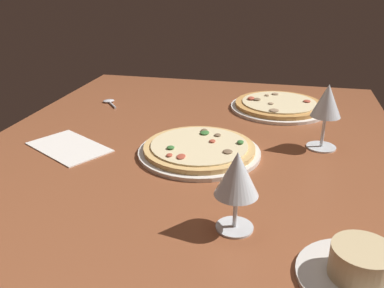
% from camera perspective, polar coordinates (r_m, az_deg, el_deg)
% --- Properties ---
extents(dining_table, '(1.50, 1.10, 0.04)m').
position_cam_1_polar(dining_table, '(1.03, -1.01, -2.73)').
color(dining_table, brown).
rests_on(dining_table, ground).
extents(pizza_main, '(0.31, 0.31, 0.03)m').
position_cam_1_polar(pizza_main, '(1.03, 1.02, -0.74)').
color(pizza_main, silver).
rests_on(pizza_main, dining_table).
extents(pizza_side, '(0.31, 0.31, 0.03)m').
position_cam_1_polar(pizza_side, '(1.39, 11.89, 5.21)').
color(pizza_side, white).
rests_on(pizza_side, dining_table).
extents(ramekin_on_saucer, '(0.19, 0.19, 0.06)m').
position_cam_1_polar(ramekin_on_saucer, '(0.68, 22.26, -15.61)').
color(ramekin_on_saucer, silver).
rests_on(ramekin_on_saucer, dining_table).
extents(wine_glass_far, '(0.08, 0.08, 0.15)m').
position_cam_1_polar(wine_glass_far, '(0.70, 6.22, -4.52)').
color(wine_glass_far, silver).
rests_on(wine_glass_far, dining_table).
extents(wine_glass_near, '(0.08, 0.08, 0.17)m').
position_cam_1_polar(wine_glass_near, '(1.08, 18.14, 5.41)').
color(wine_glass_near, silver).
rests_on(wine_glass_near, dining_table).
extents(paper_menu, '(0.22, 0.25, 0.00)m').
position_cam_1_polar(paper_menu, '(1.12, -16.65, -0.41)').
color(paper_menu, white).
rests_on(paper_menu, dining_table).
extents(spoon, '(0.09, 0.08, 0.01)m').
position_cam_1_polar(spoon, '(1.46, -11.33, 5.73)').
color(spoon, silver).
rests_on(spoon, dining_table).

